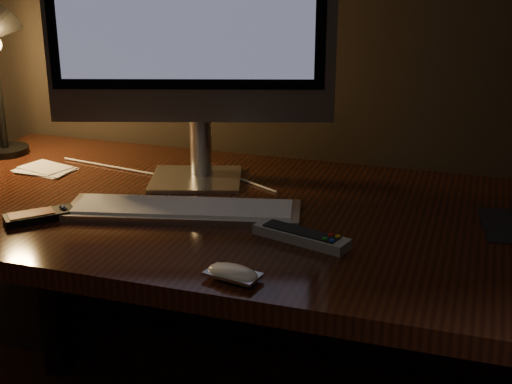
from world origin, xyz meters
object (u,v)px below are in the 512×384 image
(desk, at_px, (264,253))
(mouse, at_px, (233,275))
(keyboard, at_px, (183,209))
(monitor, at_px, (190,8))
(media_remote, at_px, (40,216))
(tv_remote, at_px, (301,236))

(desk, height_order, mouse, mouse)
(keyboard, xyz_separation_m, mouse, (0.20, -0.25, -0.00))
(mouse, bearing_deg, monitor, 130.58)
(desk, relative_size, monitor, 2.44)
(keyboard, distance_m, mouse, 0.32)
(media_remote, bearing_deg, desk, -11.35)
(monitor, xyz_separation_m, media_remote, (-0.20, -0.31, -0.38))
(desk, relative_size, media_remote, 12.26)
(mouse, relative_size, tv_remote, 0.47)
(media_remote, xyz_separation_m, tv_remote, (0.52, 0.06, 0.00))
(tv_remote, bearing_deg, mouse, -93.07)
(desk, bearing_deg, mouse, -80.06)
(monitor, distance_m, media_remote, 0.53)
(mouse, height_order, media_remote, media_remote)
(desk, xyz_separation_m, monitor, (-0.18, 0.05, 0.52))
(desk, height_order, keyboard, keyboard)
(desk, height_order, tv_remote, tv_remote)
(monitor, height_order, media_remote, monitor)
(keyboard, distance_m, tv_remote, 0.27)
(desk, distance_m, mouse, 0.42)
(desk, distance_m, media_remote, 0.48)
(keyboard, height_order, media_remote, media_remote)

